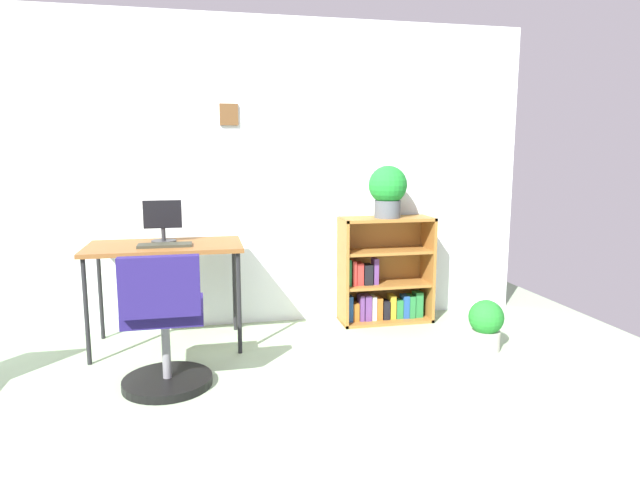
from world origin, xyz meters
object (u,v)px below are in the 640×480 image
object	(u,v)px
office_chair	(165,331)
bookshelf_low	(382,276)
keyboard	(165,245)
potted_plant_floor	(486,324)
potted_plant_on_shelf	(388,189)
desk	(165,253)
monitor	(163,221)

from	to	relation	value
office_chair	bookshelf_low	world-z (taller)	bookshelf_low
keyboard	potted_plant_floor	distance (m)	2.27
bookshelf_low	potted_plant_on_shelf	bearing A→B (deg)	-73.43
desk	office_chair	bearing A→B (deg)	-87.84
monitor	keyboard	xyz separation A→B (m)	(0.02, -0.19, -0.14)
keyboard	monitor	bearing A→B (deg)	95.81
keyboard	potted_plant_on_shelf	world-z (taller)	potted_plant_on_shelf
monitor	potted_plant_on_shelf	size ratio (longest dim) A/B	0.73
desk	keyboard	bearing A→B (deg)	-85.33
office_chair	potted_plant_floor	distance (m)	2.15
potted_plant_floor	office_chair	bearing A→B (deg)	-174.42
office_chair	potted_plant_on_shelf	distance (m)	2.06
office_chair	bookshelf_low	size ratio (longest dim) A/B	0.97
desk	keyboard	distance (m)	0.11
monitor	keyboard	world-z (taller)	monitor
office_chair	bookshelf_low	xyz separation A→B (m)	(1.65, 1.02, 0.02)
potted_plant_on_shelf	potted_plant_floor	size ratio (longest dim) A/B	1.16
potted_plant_floor	desk	bearing A→B (deg)	165.60
desk	monitor	distance (m)	0.23
potted_plant_on_shelf	potted_plant_floor	world-z (taller)	potted_plant_on_shelf
monitor	potted_plant_on_shelf	xyz separation A→B (m)	(1.70, 0.11, 0.19)
desk	monitor	world-z (taller)	monitor
keyboard	office_chair	size ratio (longest dim) A/B	0.43
keyboard	potted_plant_on_shelf	size ratio (longest dim) A/B	0.87
monitor	office_chair	world-z (taller)	monitor
potted_plant_on_shelf	office_chair	bearing A→B (deg)	-149.73
office_chair	potted_plant_floor	bearing A→B (deg)	5.58
desk	bookshelf_low	xyz separation A→B (m)	(1.68, 0.26, -0.30)
bookshelf_low	monitor	bearing A→B (deg)	-174.62
office_chair	potted_plant_floor	size ratio (longest dim) A/B	2.33
keyboard	bookshelf_low	bearing A→B (deg)	11.75
monitor	bookshelf_low	bearing A→B (deg)	5.38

